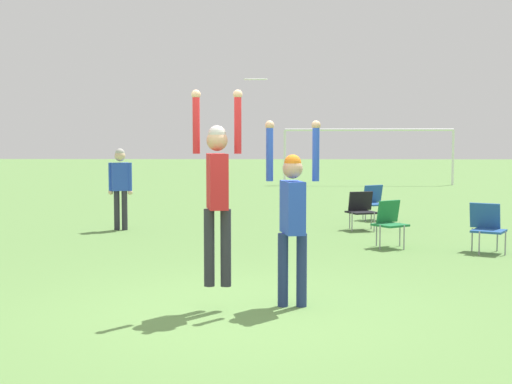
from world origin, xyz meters
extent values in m
plane|color=#608C47|center=(0.00, 0.00, 0.00)|extent=(120.00, 120.00, 0.00)
cylinder|color=#2D2D38|center=(-0.38, 0.07, 0.70)|extent=(0.12, 0.12, 0.87)
cylinder|color=#2D2D38|center=(-0.19, 0.07, 0.70)|extent=(0.12, 0.12, 0.87)
cube|color=red|center=(-0.28, 0.07, 1.45)|extent=(0.28, 0.45, 0.62)
sphere|color=tan|center=(-0.28, 0.07, 1.90)|extent=(0.24, 0.24, 0.24)
sphere|color=#B7B2AD|center=(-0.28, 0.07, 1.97)|extent=(0.20, 0.20, 0.20)
cylinder|color=red|center=(-0.51, 0.07, 2.08)|extent=(0.08, 0.08, 0.65)
sphere|color=tan|center=(-0.51, 0.07, 2.41)|extent=(0.10, 0.10, 0.10)
cylinder|color=red|center=(-0.05, 0.07, 2.08)|extent=(0.08, 0.08, 0.65)
sphere|color=tan|center=(-0.05, 0.07, 2.41)|extent=(0.10, 0.10, 0.10)
cylinder|color=navy|center=(0.45, 0.24, 0.42)|extent=(0.12, 0.12, 0.84)
cylinder|color=navy|center=(0.66, 0.24, 0.42)|extent=(0.12, 0.12, 0.84)
cube|color=blue|center=(0.56, 0.24, 1.14)|extent=(0.29, 0.50, 0.60)
sphere|color=tan|center=(0.56, 0.24, 1.58)|extent=(0.23, 0.23, 0.23)
sphere|color=orange|center=(0.56, 0.24, 1.65)|extent=(0.19, 0.19, 0.19)
cylinder|color=blue|center=(0.30, 0.24, 1.76)|extent=(0.08, 0.08, 0.63)
sphere|color=tan|center=(0.30, 0.24, 2.07)|extent=(0.10, 0.10, 0.10)
cylinder|color=blue|center=(0.82, 0.24, 1.76)|extent=(0.08, 0.08, 0.63)
sphere|color=tan|center=(0.82, 0.24, 2.07)|extent=(0.10, 0.10, 0.10)
cylinder|color=white|center=(0.14, 0.33, 2.59)|extent=(0.27, 0.27, 0.04)
cylinder|color=gray|center=(3.74, 3.94, 0.20)|extent=(0.02, 0.02, 0.39)
cylinder|color=gray|center=(4.16, 3.94, 0.20)|extent=(0.02, 0.02, 0.39)
cylinder|color=gray|center=(3.74, 4.37, 0.20)|extent=(0.02, 0.02, 0.39)
cylinder|color=gray|center=(4.16, 4.37, 0.20)|extent=(0.02, 0.02, 0.39)
cube|color=#235193|center=(3.95, 4.15, 0.38)|extent=(0.69, 0.69, 0.04)
cube|color=#235193|center=(3.95, 4.39, 0.61)|extent=(0.49, 0.35, 0.43)
cylinder|color=gray|center=(1.96, 6.89, 0.20)|extent=(0.02, 0.02, 0.40)
cylinder|color=gray|center=(2.41, 6.89, 0.20)|extent=(0.02, 0.02, 0.40)
cylinder|color=gray|center=(1.96, 7.35, 0.20)|extent=(0.02, 0.02, 0.40)
cylinder|color=gray|center=(2.41, 7.35, 0.20)|extent=(0.02, 0.02, 0.40)
cube|color=black|center=(2.19, 7.12, 0.38)|extent=(0.70, 0.70, 0.04)
cube|color=black|center=(2.19, 7.37, 0.60)|extent=(0.54, 0.30, 0.41)
cylinder|color=gray|center=(2.47, 8.74, 0.20)|extent=(0.02, 0.02, 0.40)
cylinder|color=gray|center=(2.93, 8.74, 0.20)|extent=(0.02, 0.02, 0.40)
cylinder|color=gray|center=(2.47, 9.20, 0.20)|extent=(0.02, 0.02, 0.40)
cylinder|color=gray|center=(2.93, 9.20, 0.20)|extent=(0.02, 0.02, 0.40)
cube|color=#235193|center=(2.70, 8.97, 0.38)|extent=(0.76, 0.76, 0.04)
cube|color=#235193|center=(2.70, 9.22, 0.61)|extent=(0.51, 0.39, 0.42)
cylinder|color=gray|center=(2.18, 4.48, 0.21)|extent=(0.02, 0.02, 0.42)
cylinder|color=gray|center=(2.60, 4.48, 0.21)|extent=(0.02, 0.02, 0.42)
cylinder|color=gray|center=(2.18, 4.90, 0.21)|extent=(0.02, 0.02, 0.42)
cylinder|color=gray|center=(2.60, 4.90, 0.21)|extent=(0.02, 0.02, 0.42)
cube|color=#1E753D|center=(2.39, 4.69, 0.41)|extent=(0.68, 0.68, 0.04)
cube|color=#1E753D|center=(2.39, 4.92, 0.62)|extent=(0.46, 0.37, 0.40)
cylinder|color=#2D2D38|center=(-2.97, 7.03, 0.42)|extent=(0.12, 0.12, 0.83)
cylinder|color=#2D2D38|center=(-2.81, 7.03, 0.42)|extent=(0.12, 0.12, 0.83)
cube|color=blue|center=(-2.89, 7.03, 1.13)|extent=(0.41, 0.33, 0.59)
sphere|color=beige|center=(-2.89, 7.03, 1.56)|extent=(0.23, 0.23, 0.23)
sphere|color=#B7B2AD|center=(-2.89, 7.03, 1.62)|extent=(0.19, 0.19, 0.19)
cylinder|color=blue|center=(-3.10, 7.03, 1.11)|extent=(0.08, 0.08, 0.62)
sphere|color=beige|center=(-3.10, 7.03, 0.80)|extent=(0.10, 0.10, 0.10)
cylinder|color=blue|center=(-2.68, 7.03, 1.11)|extent=(0.08, 0.08, 0.62)
sphere|color=beige|center=(-2.68, 7.03, 0.80)|extent=(0.10, 0.10, 0.10)
cylinder|color=white|center=(0.77, 22.04, 1.15)|extent=(0.10, 0.10, 2.30)
cylinder|color=white|center=(7.77, 22.04, 1.15)|extent=(0.10, 0.10, 2.30)
cylinder|color=white|center=(4.27, 22.04, 2.30)|extent=(7.00, 0.10, 0.10)
camera|label=1|loc=(0.36, -7.81, 1.92)|focal=50.00mm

